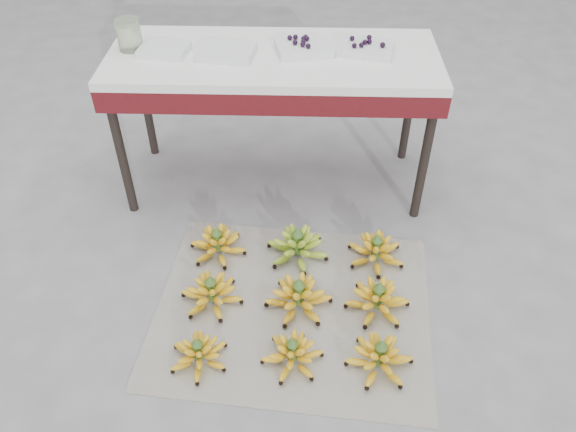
{
  "coord_description": "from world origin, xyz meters",
  "views": [
    {
      "loc": [
        0.12,
        -1.64,
        2.03
      ],
      "look_at": [
        0.06,
        0.33,
        0.31
      ],
      "focal_mm": 35.0,
      "sensor_mm": 36.0,
      "label": 1
    }
  ],
  "objects_px": {
    "bunch_front_right": "(380,357)",
    "bunch_mid_right": "(378,299)",
    "newspaper_mat": "(293,307)",
    "bunch_mid_center": "(299,297)",
    "bunch_back_left": "(218,244)",
    "tray_left": "(227,52)",
    "glass_jar": "(129,35)",
    "vendor_table": "(274,71)",
    "bunch_mid_left": "(212,293)",
    "tray_far_left": "(164,50)",
    "bunch_back_right": "(376,251)",
    "bunch_back_center": "(297,246)",
    "tray_right": "(304,48)",
    "tray_far_right": "(366,48)",
    "bunch_front_center": "(292,353)",
    "bunch_front_left": "(199,354)"
  },
  "relations": [
    {
      "from": "newspaper_mat",
      "to": "bunch_mid_left",
      "type": "relative_size",
      "value": 3.49
    },
    {
      "from": "bunch_front_right",
      "to": "bunch_mid_right",
      "type": "xyz_separation_m",
      "value": [
        0.02,
        0.31,
        0.0
      ]
    },
    {
      "from": "newspaper_mat",
      "to": "tray_right",
      "type": "xyz_separation_m",
      "value": [
        0.03,
        0.98,
        0.82
      ]
    },
    {
      "from": "bunch_back_left",
      "to": "bunch_back_right",
      "type": "distance_m",
      "value": 0.79
    },
    {
      "from": "bunch_back_center",
      "to": "tray_far_left",
      "type": "height_order",
      "value": "tray_far_left"
    },
    {
      "from": "bunch_back_left",
      "to": "tray_right",
      "type": "height_order",
      "value": "tray_right"
    },
    {
      "from": "tray_far_left",
      "to": "tray_right",
      "type": "xyz_separation_m",
      "value": [
        0.69,
        0.03,
        0.01
      ]
    },
    {
      "from": "bunch_mid_center",
      "to": "tray_far_right",
      "type": "height_order",
      "value": "tray_far_right"
    },
    {
      "from": "newspaper_mat",
      "to": "bunch_back_left",
      "type": "height_order",
      "value": "bunch_back_left"
    },
    {
      "from": "bunch_front_right",
      "to": "glass_jar",
      "type": "distance_m",
      "value": 1.95
    },
    {
      "from": "vendor_table",
      "to": "glass_jar",
      "type": "bearing_deg",
      "value": 177.18
    },
    {
      "from": "newspaper_mat",
      "to": "tray_left",
      "type": "distance_m",
      "value": 1.29
    },
    {
      "from": "bunch_mid_left",
      "to": "vendor_table",
      "type": "bearing_deg",
      "value": 93.53
    },
    {
      "from": "newspaper_mat",
      "to": "tray_right",
      "type": "bearing_deg",
      "value": 88.5
    },
    {
      "from": "bunch_mid_right",
      "to": "bunch_back_right",
      "type": "height_order",
      "value": "bunch_mid_right"
    },
    {
      "from": "bunch_front_right",
      "to": "tray_left",
      "type": "xyz_separation_m",
      "value": [
        -0.72,
        1.23,
        0.76
      ]
    },
    {
      "from": "bunch_back_right",
      "to": "tray_far_right",
      "type": "bearing_deg",
      "value": 92.45
    },
    {
      "from": "bunch_front_center",
      "to": "tray_far_left",
      "type": "xyz_separation_m",
      "value": [
        -0.67,
        1.24,
        0.76
      ]
    },
    {
      "from": "bunch_back_center",
      "to": "glass_jar",
      "type": "relative_size",
      "value": 2.63
    },
    {
      "from": "bunch_back_center",
      "to": "vendor_table",
      "type": "bearing_deg",
      "value": 123.98
    },
    {
      "from": "bunch_mid_center",
      "to": "tray_far_left",
      "type": "bearing_deg",
      "value": 134.83
    },
    {
      "from": "tray_far_left",
      "to": "tray_far_right",
      "type": "distance_m",
      "value": 1.01
    },
    {
      "from": "bunch_front_right",
      "to": "tray_far_left",
      "type": "relative_size",
      "value": 1.32
    },
    {
      "from": "bunch_back_center",
      "to": "tray_far_left",
      "type": "relative_size",
      "value": 1.55
    },
    {
      "from": "bunch_back_left",
      "to": "bunch_mid_right",
      "type": "bearing_deg",
      "value": -12.45
    },
    {
      "from": "bunch_back_left",
      "to": "tray_far_left",
      "type": "height_order",
      "value": "tray_far_left"
    },
    {
      "from": "vendor_table",
      "to": "bunch_back_right",
      "type": "bearing_deg",
      "value": -50.19
    },
    {
      "from": "bunch_mid_right",
      "to": "vendor_table",
      "type": "height_order",
      "value": "vendor_table"
    },
    {
      "from": "vendor_table",
      "to": "bunch_front_right",
      "type": "bearing_deg",
      "value": -68.67
    },
    {
      "from": "bunch_front_left",
      "to": "glass_jar",
      "type": "bearing_deg",
      "value": 91.06
    },
    {
      "from": "bunch_mid_left",
      "to": "tray_right",
      "type": "bearing_deg",
      "value": 85.79
    },
    {
      "from": "tray_left",
      "to": "glass_jar",
      "type": "bearing_deg",
      "value": 172.29
    },
    {
      "from": "bunch_mid_center",
      "to": "bunch_back_left",
      "type": "xyz_separation_m",
      "value": [
        -0.41,
        0.34,
        -0.0
      ]
    },
    {
      "from": "bunch_back_left",
      "to": "vendor_table",
      "type": "xyz_separation_m",
      "value": [
        0.26,
        0.61,
        0.64
      ]
    },
    {
      "from": "bunch_mid_left",
      "to": "bunch_mid_center",
      "type": "height_order",
      "value": "bunch_mid_center"
    },
    {
      "from": "bunch_mid_right",
      "to": "bunch_back_center",
      "type": "relative_size",
      "value": 0.96
    },
    {
      "from": "bunch_mid_right",
      "to": "bunch_front_right",
      "type": "bearing_deg",
      "value": -68.94
    },
    {
      "from": "bunch_front_right",
      "to": "bunch_back_left",
      "type": "height_order",
      "value": "bunch_back_left"
    },
    {
      "from": "tray_left",
      "to": "glass_jar",
      "type": "height_order",
      "value": "glass_jar"
    },
    {
      "from": "bunch_front_right",
      "to": "vendor_table",
      "type": "height_order",
      "value": "vendor_table"
    },
    {
      "from": "bunch_mid_center",
      "to": "tray_left",
      "type": "bearing_deg",
      "value": 120.85
    },
    {
      "from": "bunch_front_right",
      "to": "glass_jar",
      "type": "xyz_separation_m",
      "value": [
        -1.21,
        1.3,
        0.81
      ]
    },
    {
      "from": "bunch_front_center",
      "to": "bunch_back_center",
      "type": "xyz_separation_m",
      "value": [
        0.01,
        0.63,
        0.01
      ]
    },
    {
      "from": "bunch_front_right",
      "to": "bunch_mid_left",
      "type": "height_order",
      "value": "bunch_mid_left"
    },
    {
      "from": "bunch_mid_left",
      "to": "bunch_front_right",
      "type": "bearing_deg",
      "value": -5.17
    },
    {
      "from": "bunch_mid_left",
      "to": "bunch_back_left",
      "type": "xyz_separation_m",
      "value": [
        -0.01,
        0.32,
        -0.0
      ]
    },
    {
      "from": "bunch_back_right",
      "to": "tray_far_left",
      "type": "bearing_deg",
      "value": 146.46
    },
    {
      "from": "bunch_mid_left",
      "to": "bunch_front_center",
      "type": "bearing_deg",
      "value": -21.19
    },
    {
      "from": "newspaper_mat",
      "to": "bunch_front_right",
      "type": "height_order",
      "value": "bunch_front_right"
    },
    {
      "from": "vendor_table",
      "to": "tray_far_left",
      "type": "xyz_separation_m",
      "value": [
        -0.54,
        -0.01,
        0.11
      ]
    }
  ]
}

